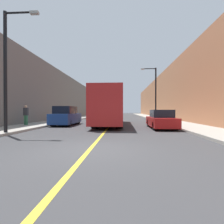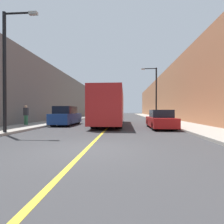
% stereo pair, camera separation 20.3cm
% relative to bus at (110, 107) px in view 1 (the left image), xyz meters
% --- Properties ---
extents(ground_plane, '(200.00, 200.00, 0.00)m').
position_rel_bus_xyz_m(ground_plane, '(0.05, -11.19, -1.82)').
color(ground_plane, '#38383A').
extents(sidewalk_left, '(3.11, 72.00, 0.16)m').
position_rel_bus_xyz_m(sidewalk_left, '(-6.97, 18.81, -1.74)').
color(sidewalk_left, '#9E998E').
rests_on(sidewalk_left, ground).
extents(sidewalk_right, '(3.11, 72.00, 0.16)m').
position_rel_bus_xyz_m(sidewalk_right, '(7.06, 18.81, -1.74)').
color(sidewalk_right, '#9E998E').
rests_on(sidewalk_right, ground).
extents(building_row_left, '(4.00, 72.00, 7.71)m').
position_rel_bus_xyz_m(building_row_left, '(-10.52, 18.81, 2.04)').
color(building_row_left, '#66605B').
rests_on(building_row_left, ground).
extents(building_row_right, '(4.00, 72.00, 8.61)m').
position_rel_bus_xyz_m(building_row_right, '(10.61, 18.81, 2.49)').
color(building_row_right, '#B2724C').
rests_on(building_row_right, ground).
extents(road_center_line, '(0.16, 72.00, 0.01)m').
position_rel_bus_xyz_m(road_center_line, '(0.05, 18.81, -1.81)').
color(road_center_line, gold).
rests_on(road_center_line, ground).
extents(bus, '(2.58, 11.23, 3.39)m').
position_rel_bus_xyz_m(bus, '(0.00, 0.00, 0.00)').
color(bus, '#AD1E1E').
rests_on(bus, ground).
extents(parked_suv_left, '(1.86, 4.84, 1.86)m').
position_rel_bus_xyz_m(parked_suv_left, '(-4.34, -0.69, -0.95)').
color(parked_suv_left, navy).
rests_on(parked_suv_left, ground).
extents(car_right_near, '(1.79, 4.64, 1.52)m').
position_rel_bus_xyz_m(car_right_near, '(4.37, -3.26, -1.13)').
color(car_right_near, maroon).
rests_on(car_right_near, ground).
extents(street_lamp_left, '(2.15, 0.24, 7.19)m').
position_rel_bus_xyz_m(street_lamp_left, '(-5.54, -7.65, 2.41)').
color(street_lamp_left, black).
rests_on(street_lamp_left, sidewalk_left).
extents(street_lamp_right, '(2.15, 0.24, 7.18)m').
position_rel_bus_xyz_m(street_lamp_right, '(5.63, 6.79, 2.40)').
color(street_lamp_right, black).
rests_on(street_lamp_right, sidewalk_right).
extents(pedestrian, '(0.39, 0.25, 1.78)m').
position_rel_bus_xyz_m(pedestrian, '(-7.47, -2.42, -0.74)').
color(pedestrian, '#336B47').
rests_on(pedestrian, sidewalk_left).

